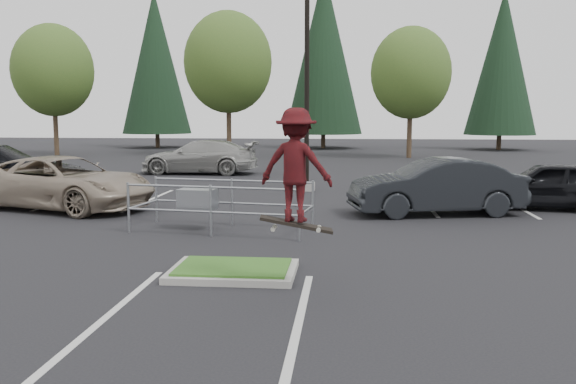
# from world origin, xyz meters

# --- Properties ---
(ground) EXTENTS (120.00, 120.00, 0.00)m
(ground) POSITION_xyz_m (0.00, 0.00, 0.00)
(ground) COLOR black
(ground) RESTS_ON ground
(grass_median) EXTENTS (2.20, 1.60, 0.16)m
(grass_median) POSITION_xyz_m (0.00, 0.00, 0.08)
(grass_median) COLOR gray
(grass_median) RESTS_ON ground
(stall_lines) EXTENTS (22.62, 17.60, 0.01)m
(stall_lines) POSITION_xyz_m (-1.35, 6.02, 0.00)
(stall_lines) COLOR beige
(stall_lines) RESTS_ON ground
(light_pole) EXTENTS (0.70, 0.60, 10.12)m
(light_pole) POSITION_xyz_m (0.50, 12.00, 4.56)
(light_pole) COLOR gray
(light_pole) RESTS_ON ground
(decid_a) EXTENTS (5.44, 5.44, 8.91)m
(decid_a) POSITION_xyz_m (-18.01, 30.03, 5.58)
(decid_a) COLOR #38281C
(decid_a) RESTS_ON ground
(decid_b) EXTENTS (5.89, 5.89, 9.64)m
(decid_b) POSITION_xyz_m (-6.01, 30.53, 6.04)
(decid_b) COLOR #38281C
(decid_b) RESTS_ON ground
(decid_c) EXTENTS (5.12, 5.12, 8.38)m
(decid_c) POSITION_xyz_m (5.99, 29.83, 5.25)
(decid_c) COLOR #38281C
(decid_c) RESTS_ON ground
(conif_a) EXTENTS (5.72, 5.72, 13.00)m
(conif_a) POSITION_xyz_m (-14.00, 40.00, 7.10)
(conif_a) COLOR #38281C
(conif_a) RESTS_ON ground
(conif_b) EXTENTS (6.38, 6.38, 14.50)m
(conif_b) POSITION_xyz_m (0.00, 40.50, 7.85)
(conif_b) COLOR #38281C
(conif_b) RESTS_ON ground
(conif_c) EXTENTS (5.50, 5.50, 12.50)m
(conif_c) POSITION_xyz_m (14.00, 39.50, 6.85)
(conif_c) COLOR #38281C
(conif_c) RESTS_ON ground
(cart_corral) EXTENTS (4.43, 2.14, 1.21)m
(cart_corral) POSITION_xyz_m (-1.50, 4.07, 0.76)
(cart_corral) COLOR #919398
(cart_corral) RESTS_ON ground
(skateboarder) EXTENTS (1.25, 0.87, 1.95)m
(skateboarder) POSITION_xyz_m (1.20, -1.00, 2.03)
(skateboarder) COLOR black
(skateboarder) RESTS_ON ground
(car_l_tan) EXTENTS (6.20, 4.25, 1.58)m
(car_l_tan) POSITION_xyz_m (-6.50, 7.00, 0.79)
(car_l_tan) COLOR gray
(car_l_tan) RESTS_ON ground
(car_r_charc) EXTENTS (5.06, 2.67, 1.59)m
(car_r_charc) POSITION_xyz_m (4.50, 7.00, 0.79)
(car_r_charc) COLOR black
(car_r_charc) RESTS_ON ground
(car_r_black) EXTENTS (4.44, 2.36, 1.44)m
(car_r_black) POSITION_xyz_m (8.00, 8.35, 0.72)
(car_r_black) COLOR black
(car_r_black) RESTS_ON ground
(car_far_silver) EXTENTS (5.57, 2.39, 1.60)m
(car_far_silver) POSITION_xyz_m (-5.00, 18.00, 0.80)
(car_far_silver) COLOR #9F9F9A
(car_far_silver) RESTS_ON ground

